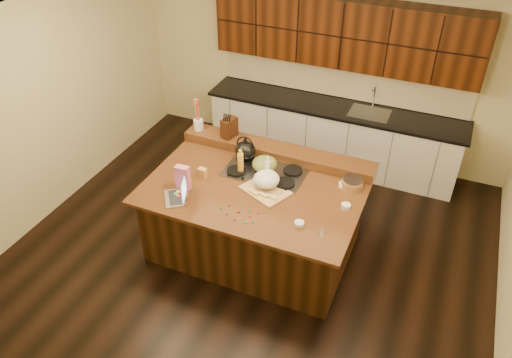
% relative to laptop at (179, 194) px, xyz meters
% --- Properties ---
extents(room, '(5.52, 5.02, 2.72)m').
position_rel_laptop_xyz_m(room, '(0.66, 0.49, 0.37)').
color(room, black).
rests_on(room, ground).
extents(island, '(2.40, 1.60, 0.92)m').
position_rel_laptop_xyz_m(island, '(0.66, 0.49, -0.52)').
color(island, black).
rests_on(island, ground).
extents(back_ledge, '(2.40, 0.30, 0.12)m').
position_rel_laptop_xyz_m(back_ledge, '(0.66, 1.19, 0.00)').
color(back_ledge, black).
rests_on(back_ledge, island).
extents(cooktop, '(0.92, 0.52, 0.05)m').
position_rel_laptop_xyz_m(cooktop, '(0.66, 0.79, -0.04)').
color(cooktop, gray).
rests_on(cooktop, island).
extents(back_counter, '(3.70, 0.66, 2.40)m').
position_rel_laptop_xyz_m(back_counter, '(0.96, 2.72, 0.00)').
color(back_counter, silver).
rests_on(back_counter, ground).
extents(kettle, '(0.30, 0.30, 0.22)m').
position_rel_laptop_xyz_m(kettle, '(0.36, 0.92, 0.10)').
color(kettle, black).
rests_on(kettle, cooktop).
extents(green_bowl, '(0.34, 0.34, 0.16)m').
position_rel_laptop_xyz_m(green_bowl, '(0.66, 0.79, 0.07)').
color(green_bowl, '#5D6E2C').
rests_on(green_bowl, cooktop).
extents(laptop, '(0.39, 0.40, 0.22)m').
position_rel_laptop_xyz_m(laptop, '(0.00, 0.00, 0.00)').
color(laptop, '#B7B7BC').
rests_on(laptop, island).
extents(oil_bottle, '(0.09, 0.09, 0.27)m').
position_rel_laptop_xyz_m(oil_bottle, '(0.42, 0.68, 0.08)').
color(oil_bottle, gold).
rests_on(oil_bottle, island).
extents(vinegar_bottle, '(0.07, 0.07, 0.25)m').
position_rel_laptop_xyz_m(vinegar_bottle, '(0.74, 0.69, 0.07)').
color(vinegar_bottle, silver).
rests_on(vinegar_bottle, island).
extents(wooden_tray, '(0.60, 0.53, 0.20)m').
position_rel_laptop_xyz_m(wooden_tray, '(0.79, 0.53, 0.03)').
color(wooden_tray, tan).
rests_on(wooden_tray, island).
extents(ramekin_a, '(0.13, 0.13, 0.04)m').
position_rel_laptop_xyz_m(ramekin_a, '(1.33, 0.08, -0.04)').
color(ramekin_a, white).
rests_on(ramekin_a, island).
extents(ramekin_b, '(0.11, 0.11, 0.04)m').
position_rel_laptop_xyz_m(ramekin_b, '(1.69, 0.54, -0.04)').
color(ramekin_b, white).
rests_on(ramekin_b, island).
extents(ramekin_c, '(0.11, 0.11, 0.04)m').
position_rel_laptop_xyz_m(ramekin_c, '(1.57, 0.90, -0.04)').
color(ramekin_c, white).
rests_on(ramekin_c, island).
extents(strainer_bowl, '(0.27, 0.27, 0.09)m').
position_rel_laptop_xyz_m(strainer_bowl, '(1.66, 0.92, -0.01)').
color(strainer_bowl, '#996B3F').
rests_on(strainer_bowl, island).
extents(kitchen_timer, '(0.08, 0.08, 0.07)m').
position_rel_laptop_xyz_m(kitchen_timer, '(1.58, 0.05, -0.02)').
color(kitchen_timer, silver).
rests_on(kitchen_timer, island).
extents(pink_bag, '(0.16, 0.09, 0.29)m').
position_rel_laptop_xyz_m(pink_bag, '(-0.04, 0.17, 0.09)').
color(pink_bag, '#C95E86').
rests_on(pink_bag, island).
extents(candy_plate, '(0.22, 0.22, 0.01)m').
position_rel_laptop_xyz_m(candy_plate, '(-0.03, 0.05, -0.05)').
color(candy_plate, white).
rests_on(candy_plate, island).
extents(package_box, '(0.10, 0.07, 0.13)m').
position_rel_laptop_xyz_m(package_box, '(0.05, 0.42, 0.01)').
color(package_box, '#C48945').
rests_on(package_box, island).
extents(utensil_crock, '(0.15, 0.15, 0.14)m').
position_rel_laptop_xyz_m(utensil_crock, '(-0.41, 1.19, 0.13)').
color(utensil_crock, white).
rests_on(utensil_crock, back_ledge).
extents(knife_block, '(0.17, 0.23, 0.25)m').
position_rel_laptop_xyz_m(knife_block, '(0.03, 1.19, 0.18)').
color(knife_block, black).
rests_on(knife_block, back_ledge).
extents(gumdrop_0, '(0.02, 0.02, 0.02)m').
position_rel_laptop_xyz_m(gumdrop_0, '(0.70, -0.10, -0.05)').
color(gumdrop_0, red).
rests_on(gumdrop_0, island).
extents(gumdrop_1, '(0.02, 0.02, 0.02)m').
position_rel_laptop_xyz_m(gumdrop_1, '(0.82, -0.09, -0.05)').
color(gumdrop_1, '#198C26').
rests_on(gumdrop_1, island).
extents(gumdrop_2, '(0.02, 0.02, 0.02)m').
position_rel_laptop_xyz_m(gumdrop_2, '(0.68, 0.03, -0.05)').
color(gumdrop_2, red).
rests_on(gumdrop_2, island).
extents(gumdrop_3, '(0.02, 0.02, 0.02)m').
position_rel_laptop_xyz_m(gumdrop_3, '(0.49, 0.01, -0.05)').
color(gumdrop_3, '#198C26').
rests_on(gumdrop_3, island).
extents(gumdrop_4, '(0.02, 0.02, 0.02)m').
position_rel_laptop_xyz_m(gumdrop_4, '(0.69, 0.03, -0.05)').
color(gumdrop_4, red).
rests_on(gumdrop_4, island).
extents(gumdrop_5, '(0.02, 0.02, 0.02)m').
position_rel_laptop_xyz_m(gumdrop_5, '(0.83, -0.11, -0.05)').
color(gumdrop_5, '#198C26').
rests_on(gumdrop_5, island).
extents(gumdrop_6, '(0.02, 0.02, 0.02)m').
position_rel_laptop_xyz_m(gumdrop_6, '(0.58, -0.05, -0.05)').
color(gumdrop_6, red).
rests_on(gumdrop_6, island).
extents(gumdrop_7, '(0.02, 0.02, 0.02)m').
position_rel_laptop_xyz_m(gumdrop_7, '(0.79, 0.09, -0.05)').
color(gumdrop_7, '#198C26').
rests_on(gumdrop_7, island).
extents(gumdrop_8, '(0.02, 0.02, 0.02)m').
position_rel_laptop_xyz_m(gumdrop_8, '(0.55, 0.09, -0.05)').
color(gumdrop_8, red).
rests_on(gumdrop_8, island).
extents(gumdrop_9, '(0.02, 0.02, 0.02)m').
position_rel_laptop_xyz_m(gumdrop_9, '(0.58, -0.04, -0.05)').
color(gumdrop_9, '#198C26').
rests_on(gumdrop_9, island).
extents(gumdrop_10, '(0.02, 0.02, 0.02)m').
position_rel_laptop_xyz_m(gumdrop_10, '(0.83, 0.01, -0.05)').
color(gumdrop_10, red).
rests_on(gumdrop_10, island).
extents(gumdrop_11, '(0.02, 0.02, 0.02)m').
position_rel_laptop_xyz_m(gumdrop_11, '(0.89, -0.06, -0.05)').
color(gumdrop_11, '#198C26').
rests_on(gumdrop_11, island).
extents(gumdrop_12, '(0.02, 0.02, 0.02)m').
position_rel_laptop_xyz_m(gumdrop_12, '(0.88, 0.08, -0.05)').
color(gumdrop_12, red).
rests_on(gumdrop_12, island).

